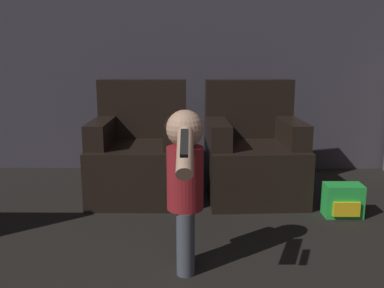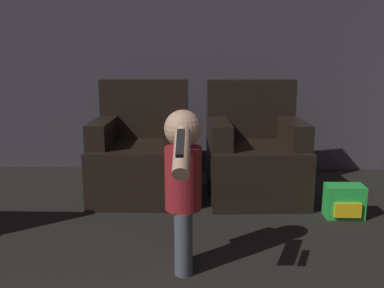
{
  "view_description": "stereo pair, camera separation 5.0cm",
  "coord_description": "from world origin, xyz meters",
  "px_view_note": "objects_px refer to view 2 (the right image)",
  "views": [
    {
      "loc": [
        0.12,
        0.12,
        1.21
      ],
      "look_at": [
        0.1,
        2.96,
        0.59
      ],
      "focal_mm": 40.0,
      "sensor_mm": 36.0,
      "label": 1
    },
    {
      "loc": [
        0.17,
        0.12,
        1.21
      ],
      "look_at": [
        0.1,
        2.96,
        0.59
      ],
      "focal_mm": 40.0,
      "sensor_mm": 36.0,
      "label": 2
    }
  ],
  "objects_px": {
    "armchair_right": "(254,156)",
    "person_toddler": "(183,179)",
    "toy_backpack": "(344,202)",
    "armchair_left": "(141,156)"
  },
  "relations": [
    {
      "from": "armchair_right",
      "to": "person_toddler",
      "type": "distance_m",
      "value": 1.42
    },
    {
      "from": "armchair_left",
      "to": "person_toddler",
      "type": "xyz_separation_m",
      "value": [
        0.42,
        -1.3,
        0.19
      ]
    },
    {
      "from": "armchair_left",
      "to": "toy_backpack",
      "type": "bearing_deg",
      "value": -16.98
    },
    {
      "from": "person_toddler",
      "to": "toy_backpack",
      "type": "bearing_deg",
      "value": -57.9
    },
    {
      "from": "person_toddler",
      "to": "armchair_left",
      "type": "bearing_deg",
      "value": 14.73
    },
    {
      "from": "armchair_left",
      "to": "person_toddler",
      "type": "relative_size",
      "value": 1.06
    },
    {
      "from": "armchair_right",
      "to": "armchair_left",
      "type": "bearing_deg",
      "value": 176.72
    },
    {
      "from": "armchair_right",
      "to": "person_toddler",
      "type": "xyz_separation_m",
      "value": [
        -0.54,
        -1.3,
        0.19
      ]
    },
    {
      "from": "person_toddler",
      "to": "toy_backpack",
      "type": "distance_m",
      "value": 1.47
    },
    {
      "from": "armchair_right",
      "to": "toy_backpack",
      "type": "bearing_deg",
      "value": -41.47
    }
  ]
}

